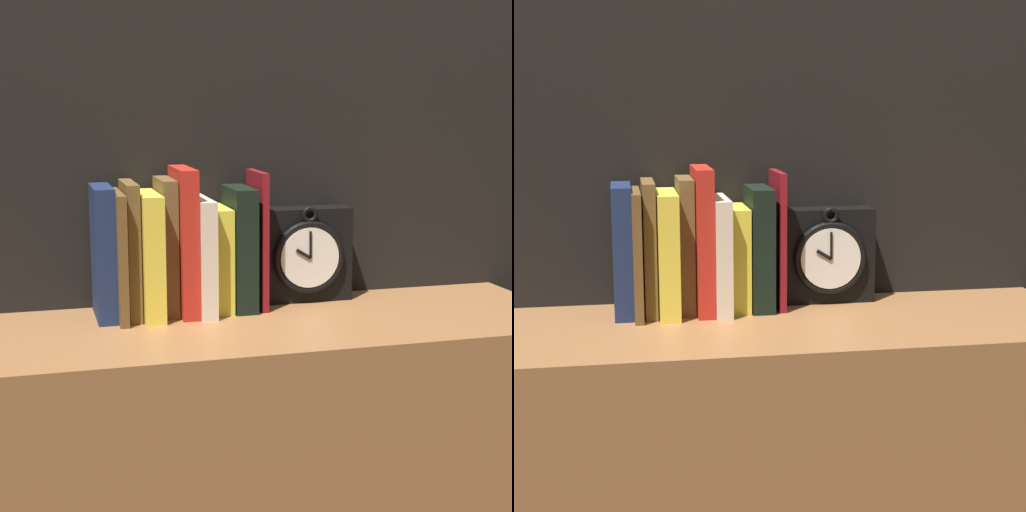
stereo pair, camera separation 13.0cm
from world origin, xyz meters
TOP-DOWN VIEW (x-y plane):
  - wall_back at (0.00, 0.21)m, footprint 6.00×0.05m
  - clock at (0.13, 0.14)m, footprint 0.18×0.07m
  - book_slot0_navy at (-0.24, 0.11)m, footprint 0.03×0.13m
  - book_slot1_brown at (-0.22, 0.10)m, footprint 0.02×0.15m
  - book_slot2_brown at (-0.20, 0.11)m, footprint 0.02×0.13m
  - book_slot3_yellow at (-0.17, 0.10)m, footprint 0.04×0.15m
  - book_slot4_brown at (-0.13, 0.11)m, footprint 0.03×0.12m
  - book_slot5_red at (-0.10, 0.10)m, footprint 0.03×0.14m
  - book_slot6_cream at (-0.07, 0.10)m, footprint 0.03×0.15m
  - book_slot7_yellow at (-0.04, 0.11)m, footprint 0.03×0.12m
  - book_slot8_black at (0.00, 0.11)m, footprint 0.04×0.12m
  - book_slot9_maroon at (0.03, 0.12)m, footprint 0.01×0.11m

SIDE VIEW (x-z plane):
  - clock at x=0.13m, z-range 0.80..0.98m
  - book_slot7_yellow at x=-0.04m, z-range 0.80..0.99m
  - book_slot6_cream at x=-0.07m, z-range 0.80..1.01m
  - book_slot3_yellow at x=-0.17m, z-range 0.80..1.02m
  - book_slot1_brown at x=-0.22m, z-range 0.80..1.02m
  - book_slot8_black at x=0.00m, z-range 0.80..1.02m
  - book_slot0_navy at x=-0.24m, z-range 0.80..1.03m
  - book_slot2_brown at x=-0.20m, z-range 0.80..1.04m
  - book_slot4_brown at x=-0.13m, z-range 0.80..1.04m
  - book_slot9_maroon at x=0.03m, z-range 0.80..1.05m
  - book_slot5_red at x=-0.10m, z-range 0.80..1.06m
  - wall_back at x=0.00m, z-range 0.00..2.60m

